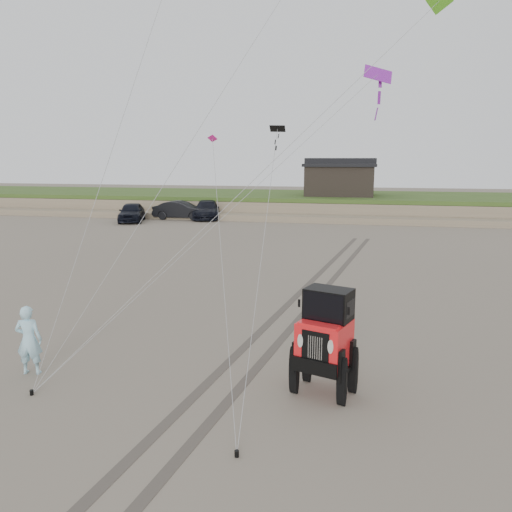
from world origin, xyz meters
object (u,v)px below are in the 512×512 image
Objects in this scene: cabin at (340,179)px; jeep at (324,353)px; truck_a at (132,212)px; truck_b at (181,210)px; truck_c at (207,210)px; man at (29,340)px.

jeep is (1.24, -36.19, -2.30)m from cabin.
truck_a is 0.97× the size of truck_b.
truck_c is 3.07× the size of man.
cabin is 37.11m from man.
truck_c is at bearing -93.31° from man.
jeep reaches higher than truck_c.
jeep reaches higher than truck_b.
cabin is 1.42× the size of truck_a.
cabin is at bearing 15.08° from truck_c.
jeep is at bearing -154.36° from truck_b.
truck_b is 30.64m from man.
truck_b is 0.92× the size of jeep.
cabin is 3.76× the size of man.
truck_b is 2.73× the size of man.
truck_a is at bearing -162.83° from truck_c.
truck_b is at bearing -152.21° from cabin.
cabin reaches higher than truck_a.
jeep is (14.09, -29.41, 0.18)m from truck_b.
jeep is 2.97× the size of man.
man reaches higher than truck_c.
man reaches higher than truck_a.
cabin is at bearing 110.73° from jeep.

